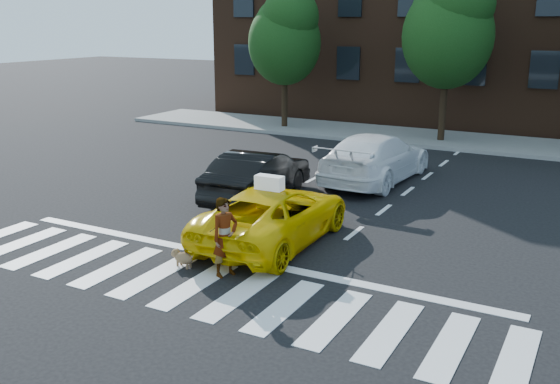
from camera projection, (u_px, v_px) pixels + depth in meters
name	position (u px, v px, depth m)	size (l,w,h in m)	color
ground	(195.00, 285.00, 12.26)	(120.00, 120.00, 0.00)	black
crosswalk	(195.00, 285.00, 12.26)	(13.00, 2.40, 0.01)	silver
stop_line	(238.00, 259.00, 13.62)	(12.00, 0.30, 0.01)	silver
sidewalk_far	(432.00, 138.00, 27.10)	(30.00, 4.00, 0.15)	slate
building	(478.00, 1.00, 31.89)	(26.00, 10.00, 12.00)	#422617
tree_left	(285.00, 34.00, 28.69)	(3.39, 3.38, 6.50)	black
tree_mid	(449.00, 25.00, 25.16)	(3.69, 3.69, 7.10)	black
taxi	(274.00, 215.00, 14.50)	(2.20, 4.77, 1.33)	#E6BE04
black_sedan	(258.00, 175.00, 17.99)	(1.53, 4.38, 1.44)	black
white_suv	(376.00, 158.00, 20.03)	(2.17, 5.34, 1.55)	white
woman	(225.00, 237.00, 12.54)	(0.60, 0.39, 1.65)	#999999
dog	(182.00, 257.00, 13.15)	(0.63, 0.27, 0.36)	#97794C
taxi_sign	(269.00, 183.00, 14.12)	(0.65, 0.28, 0.32)	white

